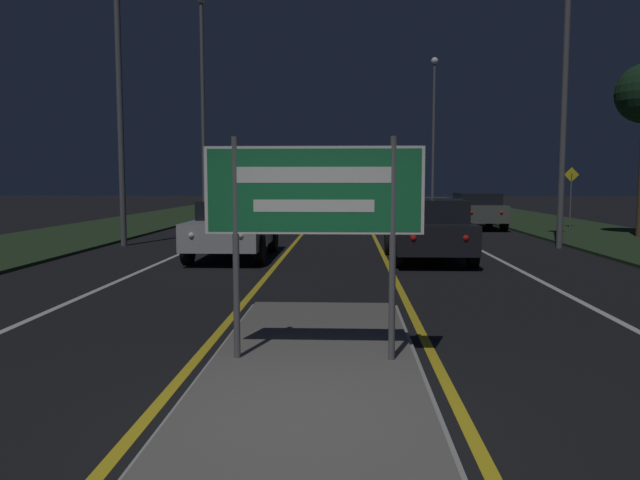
# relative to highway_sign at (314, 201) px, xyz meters

# --- Properties ---
(ground_plane) EXTENTS (160.00, 160.00, 0.00)m
(ground_plane) POSITION_rel_highway_sign_xyz_m (0.00, -1.80, -1.78)
(ground_plane) COLOR black
(median_island) EXTENTS (2.27, 6.28, 0.10)m
(median_island) POSITION_rel_highway_sign_xyz_m (0.00, 0.00, -1.74)
(median_island) COLOR #999993
(median_island) RESTS_ON ground_plane
(verge_left) EXTENTS (5.00, 100.00, 0.08)m
(verge_left) POSITION_rel_highway_sign_xyz_m (-9.50, 18.20, -1.74)
(verge_left) COLOR #23381E
(verge_left) RESTS_ON ground_plane
(verge_right) EXTENTS (5.00, 100.00, 0.08)m
(verge_right) POSITION_rel_highway_sign_xyz_m (9.50, 18.20, -1.74)
(verge_right) COLOR #23381E
(verge_right) RESTS_ON ground_plane
(centre_line_yellow_left) EXTENTS (0.12, 70.00, 0.01)m
(centre_line_yellow_left) POSITION_rel_highway_sign_xyz_m (-1.33, 23.20, -1.78)
(centre_line_yellow_left) COLOR gold
(centre_line_yellow_left) RESTS_ON ground_plane
(centre_line_yellow_right) EXTENTS (0.12, 70.00, 0.01)m
(centre_line_yellow_right) POSITION_rel_highway_sign_xyz_m (1.33, 23.20, -1.78)
(centre_line_yellow_right) COLOR gold
(centre_line_yellow_right) RESTS_ON ground_plane
(lane_line_white_left) EXTENTS (0.12, 70.00, 0.01)m
(lane_line_white_left) POSITION_rel_highway_sign_xyz_m (-4.20, 23.20, -1.78)
(lane_line_white_left) COLOR silver
(lane_line_white_left) RESTS_ON ground_plane
(lane_line_white_right) EXTENTS (0.12, 70.00, 0.01)m
(lane_line_white_right) POSITION_rel_highway_sign_xyz_m (4.20, 23.20, -1.78)
(lane_line_white_right) COLOR silver
(lane_line_white_right) RESTS_ON ground_plane
(edge_line_white_left) EXTENTS (0.10, 70.00, 0.01)m
(edge_line_white_left) POSITION_rel_highway_sign_xyz_m (-7.20, 23.20, -1.78)
(edge_line_white_left) COLOR silver
(edge_line_white_left) RESTS_ON ground_plane
(edge_line_white_right) EXTENTS (0.10, 70.00, 0.01)m
(edge_line_white_right) POSITION_rel_highway_sign_xyz_m (7.20, 23.20, -1.78)
(edge_line_white_right) COLOR silver
(edge_line_white_right) RESTS_ON ground_plane
(highway_sign) EXTENTS (2.28, 0.07, 2.34)m
(highway_sign) POSITION_rel_highway_sign_xyz_m (0.00, 0.00, 0.00)
(highway_sign) COLOR #56565B
(highway_sign) RESTS_ON median_island
(streetlight_left_near) EXTENTS (0.62, 0.62, 10.53)m
(streetlight_left_near) POSITION_rel_highway_sign_xyz_m (-6.51, 12.34, 5.41)
(streetlight_left_near) COLOR #56565B
(streetlight_left_near) RESTS_ON ground_plane
(streetlight_left_far) EXTENTS (0.48, 0.48, 10.59)m
(streetlight_left_far) POSITION_rel_highway_sign_xyz_m (-6.39, 22.80, 4.62)
(streetlight_left_far) COLOR #56565B
(streetlight_left_far) RESTS_ON ground_plane
(streetlight_right_near) EXTENTS (0.61, 0.61, 9.23)m
(streetlight_right_near) POSITION_rel_highway_sign_xyz_m (6.65, 12.20, 4.60)
(streetlight_right_near) COLOR #56565B
(streetlight_right_near) RESTS_ON ground_plane
(streetlight_right_far) EXTENTS (0.48, 0.48, 10.22)m
(streetlight_right_far) POSITION_rel_highway_sign_xyz_m (6.18, 36.37, 4.47)
(streetlight_right_far) COLOR #56565B
(streetlight_right_far) RESTS_ON ground_plane
(car_receding_0) EXTENTS (1.96, 4.07, 1.54)m
(car_receding_0) POSITION_rel_highway_sign_xyz_m (2.36, 9.01, -0.98)
(car_receding_0) COLOR black
(car_receding_0) RESTS_ON ground_plane
(car_receding_1) EXTENTS (1.98, 4.18, 1.48)m
(car_receding_1) POSITION_rel_highway_sign_xyz_m (5.71, 19.73, -0.99)
(car_receding_1) COLOR #4C514C
(car_receding_1) RESTS_ON ground_plane
(car_receding_2) EXTENTS (1.93, 4.66, 1.33)m
(car_receding_2) POSITION_rel_highway_sign_xyz_m (2.44, 32.12, -1.06)
(car_receding_2) COLOR silver
(car_receding_2) RESTS_ON ground_plane
(car_approaching_0) EXTENTS (1.94, 4.44, 1.48)m
(car_approaching_0) POSITION_rel_highway_sign_xyz_m (-2.58, 9.55, -0.99)
(car_approaching_0) COLOR #B7B7BC
(car_approaching_0) RESTS_ON ground_plane
(warning_sign) EXTENTS (0.60, 0.06, 2.46)m
(warning_sign) POSITION_rel_highway_sign_xyz_m (9.44, 19.30, -0.22)
(warning_sign) COLOR #56565B
(warning_sign) RESTS_ON verge_right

